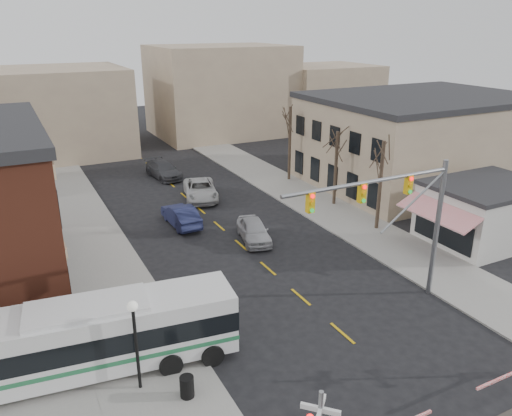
{
  "coord_description": "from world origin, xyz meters",
  "views": [
    {
      "loc": [
        -13.7,
        -15.19,
        14.81
      ],
      "look_at": [
        0.12,
        11.92,
        3.5
      ],
      "focal_mm": 35.0,
      "sensor_mm": 36.0,
      "label": 1
    }
  ],
  "objects": [
    {
      "name": "tree_east_c",
      "position": [
        11.0,
        26.0,
        3.72
      ],
      "size": [
        0.28,
        0.28,
        7.2
      ],
      "color": "#382B21",
      "rests_on": "sidewalk_east"
    },
    {
      "name": "car_b",
      "position": [
        -2.53,
        19.57,
        0.82
      ],
      "size": [
        1.84,
        5.0,
        1.63
      ],
      "primitive_type": "imported",
      "rotation": [
        0.0,
        0.0,
        3.16
      ],
      "color": "#1B2044",
      "rests_on": "ground"
    },
    {
      "name": "car_c",
      "position": [
        1.1,
        24.77,
        0.82
      ],
      "size": [
        4.19,
        6.42,
        1.64
      ],
      "primitive_type": "imported",
      "rotation": [
        0.0,
        0.0,
        -0.27
      ],
      "color": "#B4B4B4",
      "rests_on": "ground"
    },
    {
      "name": "tree_east_b",
      "position": [
        10.8,
        18.0,
        3.27
      ],
      "size": [
        0.28,
        0.28,
        6.3
      ],
      "color": "#382B21",
      "rests_on": "sidewalk_east"
    },
    {
      "name": "car_a",
      "position": [
        1.19,
        14.37,
        0.79
      ],
      "size": [
        2.91,
        4.95,
        1.58
      ],
      "primitive_type": "imported",
      "rotation": [
        0.0,
        0.0,
        -0.24
      ],
      "color": "#A0A0A4",
      "rests_on": "ground"
    },
    {
      "name": "sidewalk_east",
      "position": [
        9.5,
        20.0,
        0.06
      ],
      "size": [
        5.0,
        60.0,
        0.12
      ],
      "primitive_type": "cube",
      "color": "gray",
      "rests_on": "ground"
    },
    {
      "name": "trash_bin",
      "position": [
        -8.61,
        1.14,
        0.6
      ],
      "size": [
        0.6,
        0.6,
        0.95
      ],
      "primitive_type": "cylinder",
      "color": "black",
      "rests_on": "sidewalk_west"
    },
    {
      "name": "awning_shop",
      "position": [
        15.97,
        7.0,
        2.16
      ],
      "size": [
        9.74,
        6.2,
        4.3
      ],
      "color": "beige",
      "rests_on": "ground"
    },
    {
      "name": "tree_east_a",
      "position": [
        10.5,
        12.0,
        3.5
      ],
      "size": [
        0.28,
        0.28,
        6.75
      ],
      "color": "#382B21",
      "rests_on": "sidewalk_east"
    },
    {
      "name": "sidewalk_west",
      "position": [
        -9.5,
        20.0,
        0.06
      ],
      "size": [
        5.0,
        60.0,
        0.12
      ],
      "primitive_type": "cube",
      "color": "gray",
      "rests_on": "ground"
    },
    {
      "name": "car_d",
      "position": [
        0.1,
        32.56,
        0.79
      ],
      "size": [
        2.88,
        5.71,
        1.59
      ],
      "primitive_type": "imported",
      "rotation": [
        0.0,
        0.0,
        0.12
      ],
      "color": "#404146",
      "rests_on": "ground"
    },
    {
      "name": "street_lamp",
      "position": [
        -10.23,
        2.57,
        3.15
      ],
      "size": [
        0.44,
        0.44,
        4.23
      ],
      "color": "black",
      "rests_on": "sidewalk_west"
    },
    {
      "name": "pedestrian_far",
      "position": [
        -10.7,
        7.76,
        1.04
      ],
      "size": [
        1.09,
        1.14,
        1.85
      ],
      "primitive_type": "imported",
      "rotation": [
        0.0,
        0.0,
        0.94
      ],
      "color": "#33425A",
      "rests_on": "sidewalk_west"
    },
    {
      "name": "ground",
      "position": [
        0.0,
        0.0,
        0.0
      ],
      "size": [
        160.0,
        160.0,
        0.0
      ],
      "primitive_type": "plane",
      "color": "black",
      "rests_on": "ground"
    },
    {
      "name": "traffic_signal_mast",
      "position": [
        4.15,
        3.08,
        5.75
      ],
      "size": [
        10.21,
        0.3,
        8.0
      ],
      "color": "gray",
      "rests_on": "ground"
    },
    {
      "name": "pedestrian_near",
      "position": [
        -8.61,
        3.61,
        0.96
      ],
      "size": [
        0.43,
        0.63,
        1.67
      ],
      "primitive_type": "imported",
      "rotation": [
        0.0,
        0.0,
        1.52
      ],
      "color": "#5E4F4B",
      "rests_on": "sidewalk_west"
    },
    {
      "name": "tan_building",
      "position": [
        22.0,
        20.0,
        4.26
      ],
      "size": [
        20.3,
        15.3,
        8.5
      ],
      "color": "gray",
      "rests_on": "ground"
    },
    {
      "name": "transit_bus",
      "position": [
        -11.75,
        4.63,
        1.86
      ],
      "size": [
        13.07,
        4.32,
        3.3
      ],
      "color": "silver",
      "rests_on": "ground"
    }
  ]
}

